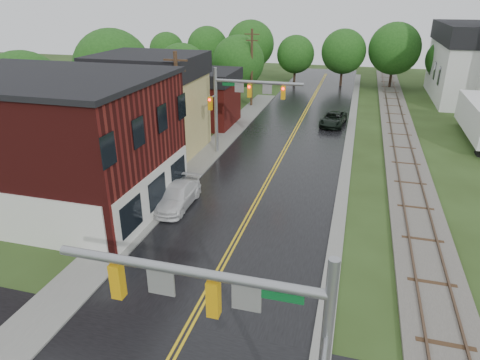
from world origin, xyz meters
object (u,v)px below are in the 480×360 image
at_px(traffic_signal_near, 242,320).
at_px(tree_left_e, 239,63).
at_px(pickup_white, 177,196).
at_px(brick_building, 50,142).
at_px(utility_pole_c, 252,67).
at_px(traffic_signal_far, 241,97).
at_px(suv_dark, 333,119).
at_px(tree_left_a, 26,96).
at_px(tree_left_b, 114,70).
at_px(tree_left_c, 183,71).
at_px(utility_pole_b, 178,112).

bearing_deg(traffic_signal_near, tree_left_e, 105.68).
bearing_deg(pickup_white, tree_left_e, 97.53).
xyz_separation_m(brick_building, pickup_white, (7.68, 1.48, -3.44)).
bearing_deg(utility_pole_c, traffic_signal_far, -78.91).
bearing_deg(pickup_white, suv_dark, 68.61).
bearing_deg(pickup_white, tree_left_a, 159.91).
relative_size(traffic_signal_near, utility_pole_c, 0.82).
bearing_deg(traffic_signal_near, suv_dark, 89.96).
xyz_separation_m(tree_left_b, suv_dark, (21.35, 6.12, -5.04)).
bearing_deg(tree_left_c, tree_left_a, -108.43).
bearing_deg(tree_left_a, brick_building, -43.13).
relative_size(utility_pole_b, tree_left_c, 1.18).
bearing_deg(tree_left_a, pickup_white, -19.79).
bearing_deg(tree_left_e, utility_pole_b, -85.10).
distance_m(traffic_signal_near, tree_left_b, 36.73).
xyz_separation_m(traffic_signal_near, tree_left_a, (-23.32, 19.90, 0.15)).
bearing_deg(utility_pole_b, tree_left_e, 94.90).
relative_size(utility_pole_b, utility_pole_c, 1.00).
relative_size(utility_pole_b, tree_left_a, 1.04).
bearing_deg(traffic_signal_far, tree_left_c, 128.82).
bearing_deg(traffic_signal_far, suv_dark, 57.70).
height_order(utility_pole_b, suv_dark, utility_pole_b).
relative_size(tree_left_e, suv_dark, 1.67).
relative_size(tree_left_a, tree_left_e, 1.06).
relative_size(utility_pole_c, pickup_white, 1.85).
height_order(traffic_signal_near, suv_dark, traffic_signal_near).
distance_m(utility_pole_b, tree_left_b, 14.87).
xyz_separation_m(utility_pole_c, tree_left_c, (-7.05, -4.10, -0.21)).
distance_m(brick_building, pickup_white, 8.55).
height_order(utility_pole_b, tree_left_e, utility_pole_b).
bearing_deg(tree_left_e, traffic_signal_near, -74.32).
bearing_deg(tree_left_a, traffic_signal_far, 17.30).
xyz_separation_m(traffic_signal_far, tree_left_b, (-14.38, 4.90, 0.74)).
xyz_separation_m(traffic_signal_near, pickup_white, (-8.27, 14.48, -4.26)).
distance_m(utility_pole_c, suv_dark, 12.58).
bearing_deg(tree_left_e, traffic_signal_far, -74.11).
bearing_deg(tree_left_c, brick_building, -86.86).
bearing_deg(traffic_signal_far, utility_pole_b, -123.68).
xyz_separation_m(traffic_signal_far, tree_left_c, (-10.38, 12.90, -0.46)).
bearing_deg(brick_building, suv_dark, 55.23).
bearing_deg(tree_left_e, suv_dark, -32.54).
distance_m(tree_left_b, tree_left_e, 16.67).
distance_m(utility_pole_c, tree_left_e, 2.79).
bearing_deg(tree_left_b, pickup_white, -49.75).
relative_size(tree_left_a, pickup_white, 1.78).
bearing_deg(suv_dark, tree_left_a, -139.03).
height_order(utility_pole_c, tree_left_a, utility_pole_c).
bearing_deg(utility_pole_c, tree_left_a, -120.55).
xyz_separation_m(tree_left_e, suv_dark, (12.35, -7.88, -4.13)).
xyz_separation_m(utility_pole_b, tree_left_e, (-2.05, 23.90, 0.09)).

